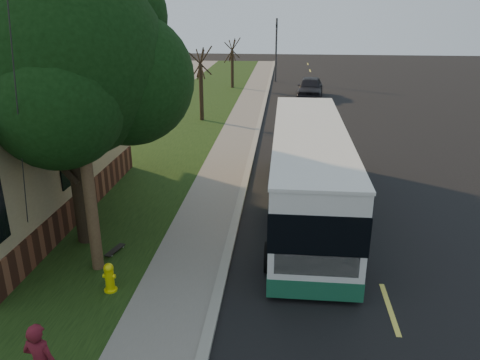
# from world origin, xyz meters

# --- Properties ---
(ground) EXTENTS (120.00, 120.00, 0.00)m
(ground) POSITION_xyz_m (0.00, 0.00, 0.00)
(ground) COLOR black
(ground) RESTS_ON ground
(road) EXTENTS (8.00, 80.00, 0.01)m
(road) POSITION_xyz_m (4.00, 10.00, 0.01)
(road) COLOR black
(road) RESTS_ON ground
(curb) EXTENTS (0.25, 80.00, 0.12)m
(curb) POSITION_xyz_m (0.00, 10.00, 0.06)
(curb) COLOR gray
(curb) RESTS_ON ground
(sidewalk) EXTENTS (2.00, 80.00, 0.08)m
(sidewalk) POSITION_xyz_m (-1.00, 10.00, 0.04)
(sidewalk) COLOR slate
(sidewalk) RESTS_ON ground
(grass_verge) EXTENTS (5.00, 80.00, 0.07)m
(grass_verge) POSITION_xyz_m (-4.50, 10.00, 0.04)
(grass_verge) COLOR black
(grass_verge) RESTS_ON ground
(fire_hydrant) EXTENTS (0.32, 0.32, 0.74)m
(fire_hydrant) POSITION_xyz_m (-2.60, 0.00, 0.43)
(fire_hydrant) COLOR yellow
(fire_hydrant) RESTS_ON grass_verge
(utility_pole) EXTENTS (2.86, 3.21, 9.07)m
(utility_pole) POSITION_xyz_m (-3.31, 0.99, 4.63)
(utility_pole) COLOR #473321
(utility_pole) RESTS_ON ground
(leafy_tree) EXTENTS (6.30, 6.00, 7.80)m
(leafy_tree) POSITION_xyz_m (-4.17, 2.65, 5.17)
(leafy_tree) COLOR black
(leafy_tree) RESTS_ON grass_verge
(bare_tree_near) EXTENTS (1.38, 1.21, 4.31)m
(bare_tree_near) POSITION_xyz_m (-3.50, 18.00, 2.15)
(bare_tree_near) COLOR black
(bare_tree_near) RESTS_ON grass_verge
(bare_tree_far) EXTENTS (1.38, 1.21, 4.03)m
(bare_tree_far) POSITION_xyz_m (-3.00, 30.00, 2.00)
(bare_tree_far) COLOR black
(bare_tree_far) RESTS_ON grass_verge
(traffic_signal) EXTENTS (0.18, 0.22, 5.50)m
(traffic_signal) POSITION_xyz_m (0.50, 34.00, 3.16)
(traffic_signal) COLOR #2D2D30
(traffic_signal) RESTS_ON ground
(transit_bus) EXTENTS (2.45, 10.63, 2.88)m
(transit_bus) POSITION_xyz_m (2.27, 5.24, 1.54)
(transit_bus) COLOR silver
(transit_bus) RESTS_ON ground
(skateboard_main) EXTENTS (0.38, 0.79, 0.07)m
(skateboard_main) POSITION_xyz_m (-3.15, 1.85, 0.12)
(skateboard_main) COLOR black
(skateboard_main) RESTS_ON grass_verge
(dumpster) EXTENTS (1.63, 1.47, 1.18)m
(dumpster) POSITION_xyz_m (-7.50, 6.47, 0.63)
(dumpster) COLOR #13331E
(dumpster) RESTS_ON building_lot
(distant_car) EXTENTS (2.22, 4.66, 1.54)m
(distant_car) POSITION_xyz_m (3.29, 26.29, 0.77)
(distant_car) COLOR black
(distant_car) RESTS_ON ground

